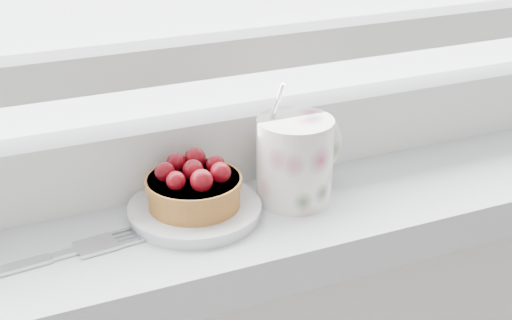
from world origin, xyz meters
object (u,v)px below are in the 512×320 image
floral_mug (297,157)px  raspberry_tart (194,186)px  fork (28,264)px  saucer (195,210)px

floral_mug → raspberry_tart: bearing=177.4°
floral_mug → fork: 0.26m
floral_mug → fork: size_ratio=0.54×
saucer → floral_mug: (0.10, -0.00, 0.04)m
raspberry_tart → fork: (-0.15, -0.02, -0.03)m
saucer → fork: bearing=-171.4°
saucer → raspberry_tart: bearing=5.6°
raspberry_tart → floral_mug: size_ratio=0.75×
raspberry_tart → fork: raspberry_tart is taller
raspberry_tart → floral_mug: floral_mug is taller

